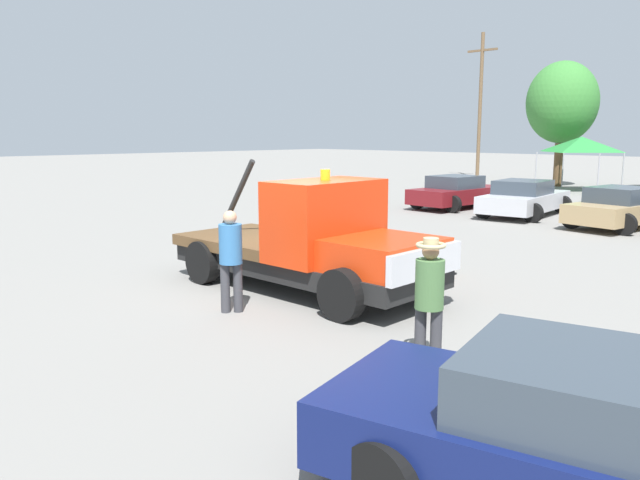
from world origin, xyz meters
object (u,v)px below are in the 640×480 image
(canopy_tent_green, at_px, (581,144))
(person_at_hood, at_px, (231,254))
(tow_truck, at_px, (315,245))
(foreground_car, at_px, (627,450))
(parked_car_maroon, at_px, (457,192))
(parked_car_silver, at_px, (524,199))
(traffic_cone, at_px, (444,263))
(tree_left, at_px, (562,103))
(utility_pole, at_px, (480,103))
(person_near_truck, at_px, (429,293))
(parked_car_tan, at_px, (622,208))

(canopy_tent_green, bearing_deg, person_at_hood, -78.66)
(tow_truck, xyz_separation_m, foreground_car, (6.89, -3.40, -0.28))
(foreground_car, height_order, canopy_tent_green, canopy_tent_green)
(canopy_tent_green, bearing_deg, parked_car_maroon, -91.63)
(person_at_hood, relative_size, parked_car_silver, 0.36)
(tow_truck, relative_size, traffic_cone, 10.57)
(person_at_hood, xyz_separation_m, tree_left, (-7.56, 29.11, 3.73))
(traffic_cone, bearing_deg, person_at_hood, -100.40)
(tow_truck, height_order, utility_pole, utility_pole)
(foreground_car, relative_size, person_at_hood, 2.97)
(foreground_car, height_order, utility_pole, utility_pole)
(person_near_truck, height_order, utility_pole, utility_pole)
(parked_car_silver, bearing_deg, canopy_tent_green, 6.77)
(person_at_hood, relative_size, parked_car_tan, 0.39)
(tow_truck, bearing_deg, parked_car_tan, 83.88)
(utility_pole, bearing_deg, parked_car_maroon, -61.36)
(parked_car_silver, distance_m, utility_pole, 20.73)
(utility_pole, bearing_deg, parked_car_silver, -54.07)
(canopy_tent_green, distance_m, utility_pole, 10.59)
(parked_car_silver, bearing_deg, traffic_cone, -168.34)
(parked_car_tan, xyz_separation_m, canopy_tent_green, (-6.51, 12.09, 1.82))
(tow_truck, distance_m, parked_car_tan, 12.97)
(foreground_car, relative_size, parked_car_maroon, 1.12)
(parked_car_tan, bearing_deg, person_at_hood, -176.11)
(foreground_car, xyz_separation_m, person_at_hood, (-6.95, 1.46, 0.37))
(parked_car_tan, distance_m, utility_pole, 23.42)
(person_at_hood, distance_m, utility_pole, 35.16)
(utility_pole, bearing_deg, person_at_hood, -65.55)
(foreground_car, distance_m, utility_pole, 39.80)
(parked_car_maroon, height_order, utility_pole, utility_pole)
(foreground_car, distance_m, parked_car_maroon, 21.42)
(parked_car_tan, bearing_deg, tow_truck, -176.48)
(parked_car_maroon, height_order, parked_car_silver, same)
(parked_car_silver, xyz_separation_m, utility_pole, (-11.88, 16.39, 4.44))
(tow_truck, distance_m, tree_left, 28.47)
(person_at_hood, bearing_deg, utility_pole, -29.78)
(parked_car_silver, relative_size, canopy_tent_green, 1.47)
(parked_car_maroon, xyz_separation_m, utility_pole, (-8.73, 15.98, 4.44))
(tow_truck, height_order, person_near_truck, tow_truck)
(tow_truck, relative_size, utility_pole, 0.60)
(canopy_tent_green, bearing_deg, person_near_truck, -70.77)
(person_near_truck, xyz_separation_m, person_at_hood, (-3.92, -0.23, -0.01))
(tow_truck, xyz_separation_m, traffic_cone, (0.86, 3.09, -0.68))
(tree_left, height_order, traffic_cone, tree_left)
(person_near_truck, bearing_deg, utility_pole, 6.19)
(canopy_tent_green, height_order, utility_pole, utility_pole)
(person_near_truck, bearing_deg, canopy_tent_green, -4.78)
(tow_truck, distance_m, traffic_cone, 3.28)
(tree_left, xyz_separation_m, traffic_cone, (8.48, -24.07, -4.50))
(parked_car_silver, relative_size, utility_pole, 0.51)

